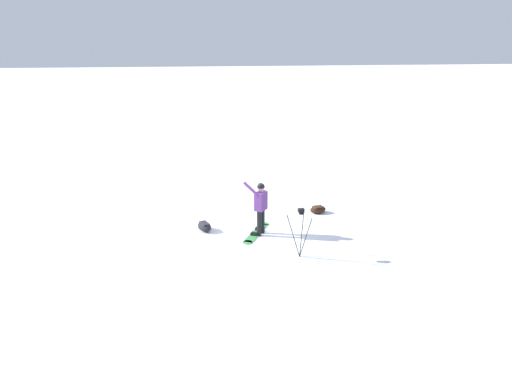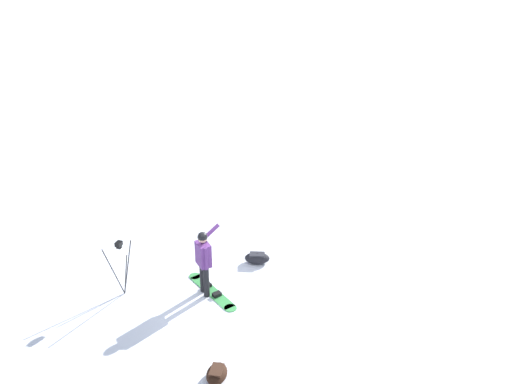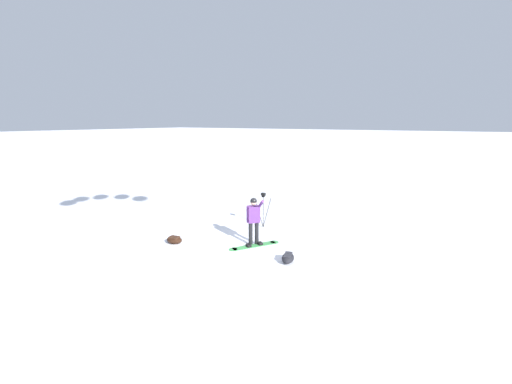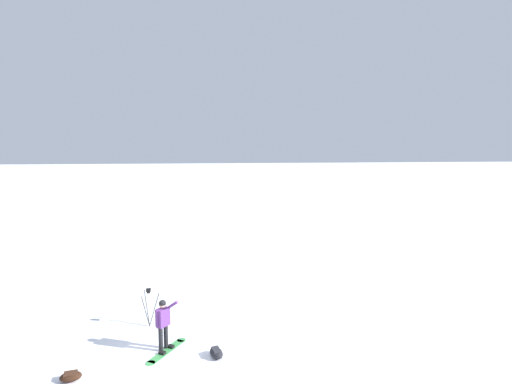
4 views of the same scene
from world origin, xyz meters
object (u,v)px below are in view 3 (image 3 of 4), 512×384
at_px(snowboard, 254,245).
at_px(camera_tripod, 263,203).
at_px(snowboarder, 254,216).
at_px(gear_bag_large, 174,240).
at_px(gear_bag_small, 288,258).

xyz_separation_m(snowboard, camera_tripod, (-1.91, -0.78, 0.99)).
relative_size(snowboarder, gear_bag_large, 2.64).
bearing_deg(snowboard, gear_bag_large, -63.59).
height_order(snowboard, gear_bag_small, gear_bag_small).
bearing_deg(gear_bag_small, snowboard, -110.05).
bearing_deg(snowboard, gear_bag_small, 69.95).
distance_m(gear_bag_large, camera_tripod, 3.73).
relative_size(snowboarder, gear_bag_small, 2.35).
bearing_deg(camera_tripod, snowboard, 22.13).
bearing_deg(snowboarder, snowboard, 40.53).
height_order(gear_bag_large, gear_bag_small, gear_bag_small).
height_order(snowboard, gear_bag_large, gear_bag_large).
height_order(snowboarder, snowboard, snowboarder).
xyz_separation_m(snowboarder, camera_tripod, (-1.79, -0.68, -0.01)).
distance_m(camera_tripod, gear_bag_small, 3.52).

